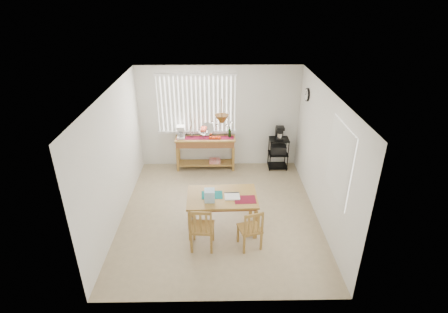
{
  "coord_description": "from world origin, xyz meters",
  "views": [
    {
      "loc": [
        -0.01,
        -6.0,
        4.29
      ],
      "look_at": [
        0.1,
        0.55,
        1.05
      ],
      "focal_mm": 28.0,
      "sensor_mm": 36.0,
      "label": 1
    }
  ],
  "objects_px": {
    "cart_items": "(280,133)",
    "dining_table": "(222,200)",
    "sideboard": "(206,146)",
    "wire_cart": "(278,151)",
    "chair_left": "(202,228)",
    "chair_right": "(251,229)"
  },
  "relations": [
    {
      "from": "sideboard",
      "to": "chair_right",
      "type": "distance_m",
      "value": 3.2
    },
    {
      "from": "chair_left",
      "to": "chair_right",
      "type": "xyz_separation_m",
      "value": [
        0.86,
        0.01,
        -0.04
      ]
    },
    {
      "from": "sideboard",
      "to": "wire_cart",
      "type": "xyz_separation_m",
      "value": [
        1.84,
        -0.02,
        -0.14
      ]
    },
    {
      "from": "chair_right",
      "to": "wire_cart",
      "type": "bearing_deg",
      "value": 72.48
    },
    {
      "from": "cart_items",
      "to": "dining_table",
      "type": "height_order",
      "value": "cart_items"
    },
    {
      "from": "cart_items",
      "to": "chair_left",
      "type": "distance_m",
      "value": 3.6
    },
    {
      "from": "dining_table",
      "to": "chair_right",
      "type": "bearing_deg",
      "value": -50.62
    },
    {
      "from": "cart_items",
      "to": "dining_table",
      "type": "relative_size",
      "value": 0.25
    },
    {
      "from": "wire_cart",
      "to": "chair_right",
      "type": "distance_m",
      "value": 3.2
    },
    {
      "from": "sideboard",
      "to": "chair_left",
      "type": "distance_m",
      "value": 3.08
    },
    {
      "from": "cart_items",
      "to": "chair_left",
      "type": "relative_size",
      "value": 0.38
    },
    {
      "from": "wire_cart",
      "to": "dining_table",
      "type": "height_order",
      "value": "wire_cart"
    },
    {
      "from": "cart_items",
      "to": "chair_right",
      "type": "height_order",
      "value": "cart_items"
    },
    {
      "from": "chair_left",
      "to": "sideboard",
      "type": "bearing_deg",
      "value": 90.4
    },
    {
      "from": "cart_items",
      "to": "dining_table",
      "type": "distance_m",
      "value": 2.87
    },
    {
      "from": "cart_items",
      "to": "chair_left",
      "type": "xyz_separation_m",
      "value": [
        -1.82,
        -3.06,
        -0.53
      ]
    },
    {
      "from": "wire_cart",
      "to": "cart_items",
      "type": "bearing_deg",
      "value": 90.0
    },
    {
      "from": "sideboard",
      "to": "cart_items",
      "type": "distance_m",
      "value": 1.87
    },
    {
      "from": "dining_table",
      "to": "sideboard",
      "type": "bearing_deg",
      "value": 98.87
    },
    {
      "from": "dining_table",
      "to": "chair_left",
      "type": "distance_m",
      "value": 0.74
    },
    {
      "from": "sideboard",
      "to": "cart_items",
      "type": "bearing_deg",
      "value": -0.32
    },
    {
      "from": "sideboard",
      "to": "chair_right",
      "type": "height_order",
      "value": "sideboard"
    }
  ]
}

